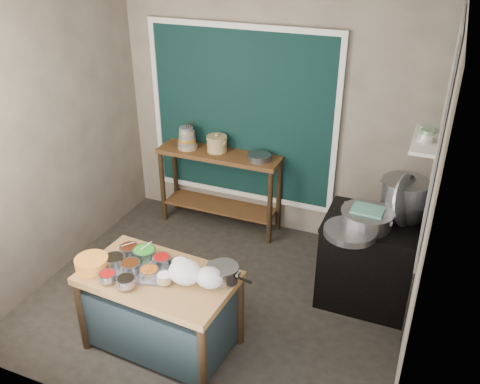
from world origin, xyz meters
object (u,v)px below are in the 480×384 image
at_px(stove_block, 371,262).
at_px(steamer, 367,218).
at_px(stock_pot, 404,198).
at_px(condiment_tray, 141,270).
at_px(ceramic_crock, 217,144).
at_px(back_counter, 220,189).
at_px(utensil_cup, 190,144).
at_px(saucepan, 223,274).
at_px(prep_table, 161,311).
at_px(yellow_basin, 92,264).

bearing_deg(stove_block, steamer, -124.58).
bearing_deg(stock_pot, condiment_tray, -140.74).
bearing_deg(stove_block, ceramic_crock, 158.59).
bearing_deg(condiment_tray, steamer, 36.65).
relative_size(back_counter, utensil_cup, 8.90).
xyz_separation_m(saucepan, ceramic_crock, (-0.93, 1.92, 0.21)).
height_order(prep_table, stove_block, stove_block).
relative_size(prep_table, utensil_cup, 7.68).
distance_m(saucepan, ceramic_crock, 2.15).
height_order(back_counter, saucepan, back_counter).
height_order(prep_table, back_counter, back_counter).
bearing_deg(steamer, back_counter, 155.03).
relative_size(saucepan, stock_pot, 0.57).
distance_m(yellow_basin, ceramic_crock, 2.21).
xyz_separation_m(back_counter, saucepan, (0.89, -1.89, 0.34)).
bearing_deg(ceramic_crock, prep_table, -78.79).
bearing_deg(yellow_basin, ceramic_crock, 86.58).
bearing_deg(stock_pot, steamer, -128.53).
relative_size(prep_table, condiment_tray, 2.44).
bearing_deg(condiment_tray, utensil_cup, 106.21).
bearing_deg(utensil_cup, steamer, -21.10).
xyz_separation_m(prep_table, steamer, (1.45, 1.18, 0.58)).
height_order(prep_table, stock_pot, stock_pot).
bearing_deg(steamer, utensil_cup, 158.90).
xyz_separation_m(yellow_basin, utensil_cup, (-0.21, 2.16, 0.20)).
bearing_deg(stock_pot, back_counter, 166.26).
xyz_separation_m(saucepan, steamer, (0.93, 1.04, 0.14)).
relative_size(back_counter, ceramic_crock, 5.91).
relative_size(condiment_tray, stock_pot, 1.16).
relative_size(utensil_cup, stock_pot, 0.37).
height_order(back_counter, utensil_cup, utensil_cup).
distance_m(back_counter, ceramic_crock, 0.56).
height_order(utensil_cup, stock_pot, stock_pot).
xyz_separation_m(ceramic_crock, stock_pot, (2.13, -0.54, 0.02)).
bearing_deg(condiment_tray, yellow_basin, -162.66).
height_order(yellow_basin, stock_pot, stock_pot).
relative_size(prep_table, yellow_basin, 4.57).
relative_size(condiment_tray, saucepan, 2.04).
bearing_deg(yellow_basin, utensil_cup, 95.45).
height_order(condiment_tray, yellow_basin, yellow_basin).
height_order(back_counter, stove_block, back_counter).
distance_m(condiment_tray, ceramic_crock, 2.10).
height_order(stove_block, stock_pot, stock_pot).
bearing_deg(yellow_basin, saucepan, 14.17).
bearing_deg(back_counter, prep_table, -79.67).
relative_size(condiment_tray, ceramic_crock, 2.09).
bearing_deg(prep_table, condiment_tray, -173.02).
bearing_deg(ceramic_crock, back_counter, -38.03).
relative_size(yellow_basin, steamer, 0.58).
distance_m(yellow_basin, saucepan, 1.09).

